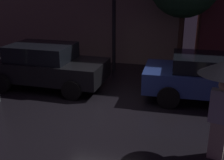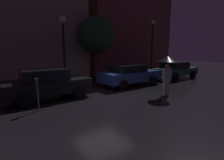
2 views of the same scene
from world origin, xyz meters
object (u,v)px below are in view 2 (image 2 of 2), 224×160
Objects in this scene: parked_car_green at (175,70)px; street_lamp_near at (63,35)px; pedestrian_with_umbrella at (167,65)px; parked_car_blue at (129,74)px; street_lamp_far at (152,39)px; parking_meter at (37,91)px; parked_car_black at (47,83)px.

street_lamp_near reaches higher than parked_car_green.
pedestrian_with_umbrella is 6.62m from street_lamp_near.
street_lamp_far is at bearing 23.84° from parked_car_blue.
street_lamp_far is at bearing 19.27° from parking_meter.
parked_car_blue is at bearing 14.85° from parking_meter.
pedestrian_with_umbrella is at bearing -57.49° from street_lamp_near.
parked_car_green reaches higher than parking_meter.
street_lamp_near is (-3.63, 2.26, 2.58)m from parked_car_blue.
pedestrian_with_umbrella is (5.25, -3.06, 0.86)m from parked_car_black.
street_lamp_near is at bearing 178.93° from street_lamp_far.
parking_meter is 5.34m from street_lamp_near.
parking_meter is at bearing 0.20° from pedestrian_with_umbrella.
pedestrian_with_umbrella is at bearing -149.57° from parked_car_green.
parking_meter is (-6.06, 1.48, -0.82)m from pedestrian_with_umbrella.
pedestrian_with_umbrella reaches higher than parked_car_black.
parked_car_blue reaches higher than parked_car_green.
street_lamp_near reaches higher than parked_car_black.
parked_car_black is 10.48m from street_lamp_far.
parked_car_blue is 3.26× the size of parking_meter.
street_lamp_far reaches higher than parking_meter.
pedestrian_with_umbrella is at bearing -131.84° from street_lamp_far.
street_lamp_far is at bearing 100.63° from parked_car_green.
street_lamp_far reaches higher than street_lamp_near.
parked_car_blue is at bearing 2.65° from parked_car_black.
parked_car_blue is 5.59m from street_lamp_far.
parked_car_green is at bearing 7.71° from parking_meter.
street_lamp_far is (8.13, -0.15, -0.03)m from street_lamp_near.
parked_car_green is 0.80× the size of street_lamp_far.
street_lamp_near is 0.90× the size of street_lamp_far.
parked_car_black is 5.43m from parked_car_blue.
parked_car_blue is 2.05× the size of pedestrian_with_umbrella.
parked_car_blue is 1.06× the size of parked_car_green.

